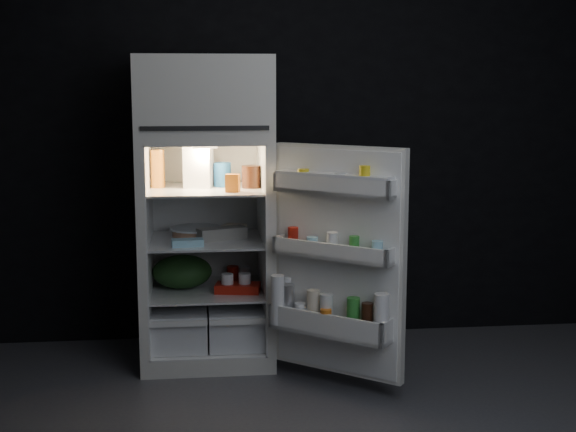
{
  "coord_description": "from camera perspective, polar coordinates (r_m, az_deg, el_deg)",
  "views": [
    {
      "loc": [
        -0.57,
        -3.35,
        1.62
      ],
      "look_at": [
        -0.08,
        1.0,
        0.9
      ],
      "focal_mm": 50.0,
      "sensor_mm": 36.0,
      "label": 1
    }
  ],
  "objects": [
    {
      "name": "pie",
      "position": [
        4.82,
        -6.58,
        -1.16
      ],
      "size": [
        0.31,
        0.31,
        0.04
      ],
      "primitive_type": "cylinder",
      "rotation": [
        0.0,
        0.0,
        0.13
      ],
      "color": "tan",
      "rests_on": "refrigerator"
    },
    {
      "name": "fridge_door",
      "position": [
        4.22,
        3.39,
        -3.51
      ],
      "size": [
        0.68,
        0.6,
        1.22
      ],
      "color": "white",
      "rests_on": "ground"
    },
    {
      "name": "flat_package",
      "position": [
        4.52,
        -7.15,
        -1.9
      ],
      "size": [
        0.18,
        0.1,
        0.04
      ],
      "primitive_type": "cube",
      "rotation": [
        0.0,
        0.0,
        0.09
      ],
      "color": "#96D2E9",
      "rests_on": "refrigerator"
    },
    {
      "name": "amber_bottle",
      "position": [
        4.73,
        -9.26,
        3.34
      ],
      "size": [
        0.1,
        0.1,
        0.22
      ],
      "primitive_type": "cylinder",
      "rotation": [
        0.0,
        0.0,
        -0.33
      ],
      "color": "orange",
      "rests_on": "refrigerator"
    },
    {
      "name": "small_can_silver",
      "position": [
        4.93,
        -3.12,
        -4.15
      ],
      "size": [
        0.08,
        0.08,
        0.09
      ],
      "primitive_type": "cylinder",
      "rotation": [
        0.0,
        0.0,
        0.09
      ],
      "color": "silver",
      "rests_on": "refrigerator"
    },
    {
      "name": "mayo_jar",
      "position": [
        4.74,
        -4.69,
        2.96
      ],
      "size": [
        0.12,
        0.12,
        0.14
      ],
      "primitive_type": "cylinder",
      "rotation": [
        0.0,
        0.0,
        -0.21
      ],
      "color": "#1B5497",
      "rests_on": "refrigerator"
    },
    {
      "name": "wall_front",
      "position": [
        1.77,
        12.37,
        0.35
      ],
      "size": [
        4.0,
        0.0,
        2.7
      ],
      "primitive_type": "cube",
      "color": "black",
      "rests_on": "ground"
    },
    {
      "name": "jam_jar",
      "position": [
        4.66,
        -2.63,
        2.81
      ],
      "size": [
        0.11,
        0.11,
        0.13
      ],
      "primitive_type": "cylinder",
      "rotation": [
        0.0,
        0.0,
        -0.03
      ],
      "color": "black",
      "rests_on": "refrigerator"
    },
    {
      "name": "yogurt_tray",
      "position": [
        4.69,
        -3.59,
        -5.12
      ],
      "size": [
        0.28,
        0.18,
        0.05
      ],
      "primitive_type": "cube",
      "rotation": [
        0.0,
        0.0,
        -0.18
      ],
      "color": "#AC1B0E",
      "rests_on": "refrigerator"
    },
    {
      "name": "small_carton",
      "position": [
        4.49,
        -3.96,
        2.35
      ],
      "size": [
        0.09,
        0.07,
        0.1
      ],
      "primitive_type": "cube",
      "rotation": [
        0.0,
        0.0,
        -0.24
      ],
      "color": "orange",
      "rests_on": "refrigerator"
    },
    {
      "name": "milk_jug",
      "position": [
        4.7,
        -6.38,
        3.5
      ],
      "size": [
        0.18,
        0.18,
        0.24
      ],
      "primitive_type": "cube",
      "rotation": [
        0.0,
        0.0,
        -0.19
      ],
      "color": "white",
      "rests_on": "refrigerator"
    },
    {
      "name": "refrigerator",
      "position": [
        4.72,
        -5.88,
        1.19
      ],
      "size": [
        0.76,
        0.71,
        1.78
      ],
      "color": "white",
      "rests_on": "ground"
    },
    {
      "name": "small_can_red",
      "position": [
        4.96,
        -3.96,
        -4.09
      ],
      "size": [
        0.08,
        0.08,
        0.09
      ],
      "primitive_type": "cylinder",
      "rotation": [
        0.0,
        0.0,
        -0.11
      ],
      "color": "#AC1B0E",
      "rests_on": "refrigerator"
    },
    {
      "name": "egg_carton",
      "position": [
        4.69,
        -4.73,
        -1.25
      ],
      "size": [
        0.3,
        0.2,
        0.07
      ],
      "primitive_type": "cube",
      "rotation": [
        0.0,
        0.0,
        0.36
      ],
      "color": "gray",
      "rests_on": "refrigerator"
    },
    {
      "name": "wall_back",
      "position": [
        5.09,
        -0.04,
        6.29
      ],
      "size": [
        4.0,
        0.0,
        2.7
      ],
      "primitive_type": "cube",
      "color": "black",
      "rests_on": "ground"
    },
    {
      "name": "wrapped_pkg",
      "position": [
        4.9,
        -3.84,
        -0.89
      ],
      "size": [
        0.16,
        0.15,
        0.05
      ],
      "primitive_type": "cube",
      "rotation": [
        0.0,
        0.0,
        -0.42
      ],
      "color": "beige",
      "rests_on": "refrigerator"
    },
    {
      "name": "produce_bag",
      "position": [
        4.8,
        -7.54,
        -3.94
      ],
      "size": [
        0.38,
        0.33,
        0.2
      ],
      "primitive_type": "ellipsoid",
      "rotation": [
        0.0,
        0.0,
        -0.1
      ],
      "color": "#193815",
      "rests_on": "refrigerator"
    }
  ]
}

